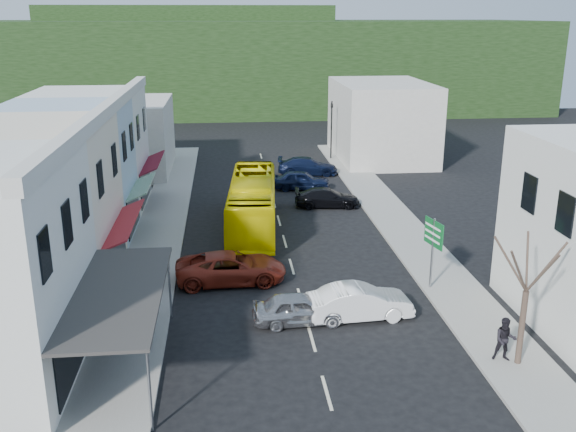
% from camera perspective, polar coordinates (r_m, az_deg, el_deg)
% --- Properties ---
extents(ground, '(120.00, 120.00, 0.00)m').
position_cam_1_polar(ground, '(30.65, 1.12, -7.30)').
color(ground, black).
rests_on(ground, ground).
extents(sidewalk_left, '(3.00, 52.00, 0.15)m').
position_cam_1_polar(sidewalk_left, '(39.95, -11.35, -1.51)').
color(sidewalk_left, gray).
rests_on(sidewalk_left, ground).
extents(sidewalk_right, '(3.00, 52.00, 0.15)m').
position_cam_1_polar(sidewalk_right, '(41.18, 9.88, -0.84)').
color(sidewalk_right, gray).
rests_on(sidewalk_right, ground).
extents(shopfront_row, '(8.25, 30.00, 8.00)m').
position_cam_1_polar(shopfront_row, '(35.02, -20.63, 1.71)').
color(shopfront_row, silver).
rests_on(shopfront_row, ground).
extents(distant_block_left, '(8.00, 10.00, 6.00)m').
position_cam_1_polar(distant_block_left, '(56.17, -14.55, 6.85)').
color(distant_block_left, '#B7B2A8').
rests_on(distant_block_left, ground).
extents(distant_block_right, '(8.00, 12.00, 7.00)m').
position_cam_1_polar(distant_block_right, '(60.11, 8.29, 8.38)').
color(distant_block_right, '#B7B2A8').
rests_on(distant_block_right, ground).
extents(hillside, '(80.00, 26.00, 14.00)m').
position_cam_1_polar(hillside, '(92.93, -4.62, 13.68)').
color(hillside, black).
rests_on(hillside, ground).
extents(bus, '(3.37, 11.76, 3.10)m').
position_cam_1_polar(bus, '(39.95, -3.16, 1.04)').
color(bus, '#F9E402').
rests_on(bus, ground).
extents(car_silver, '(4.48, 1.99, 1.40)m').
position_cam_1_polar(car_silver, '(28.04, 1.01, -8.20)').
color(car_silver, '#A1A1A5').
rests_on(car_silver, ground).
extents(car_white, '(4.53, 2.14, 1.40)m').
position_cam_1_polar(car_white, '(28.62, 6.39, -7.75)').
color(car_white, silver).
rests_on(car_white, ground).
extents(car_red, '(4.68, 2.10, 1.40)m').
position_cam_1_polar(car_red, '(32.26, -5.08, -4.70)').
color(car_red, maroon).
rests_on(car_red, ground).
extents(car_black_near, '(4.64, 2.20, 1.40)m').
position_cam_1_polar(car_black_near, '(44.69, 3.50, 1.69)').
color(car_black_near, black).
rests_on(car_black_near, ground).
extents(car_navy_mid, '(4.59, 2.33, 1.40)m').
position_cam_1_polar(car_navy_mid, '(49.06, 1.20, 3.16)').
color(car_navy_mid, black).
rests_on(car_navy_mid, ground).
extents(car_navy_far, '(4.70, 2.41, 1.40)m').
position_cam_1_polar(car_navy_far, '(53.78, 1.76, 4.44)').
color(car_navy_far, black).
rests_on(car_navy_far, ground).
extents(pedestrian_left, '(0.51, 0.67, 1.70)m').
position_cam_1_polar(pedestrian_left, '(31.57, -14.71, -5.17)').
color(pedestrian_left, black).
rests_on(pedestrian_left, sidewalk_left).
extents(pedestrian_right, '(0.78, 0.59, 1.70)m').
position_cam_1_polar(pedestrian_right, '(26.21, 18.74, -10.41)').
color(pedestrian_right, black).
rests_on(pedestrian_right, sidewalk_right).
extents(direction_sign, '(0.86, 1.72, 3.66)m').
position_cam_1_polar(direction_sign, '(31.58, 12.69, -3.38)').
color(direction_sign, '#0D5725').
rests_on(direction_sign, ground).
extents(street_tree, '(3.05, 3.05, 6.23)m').
position_cam_1_polar(street_tree, '(25.32, 20.40, -6.29)').
color(street_tree, '#392B22').
rests_on(street_tree, ground).
extents(traffic_signal, '(1.02, 1.31, 5.38)m').
position_cam_1_polar(traffic_signal, '(59.08, 3.87, 7.56)').
color(traffic_signal, black).
rests_on(traffic_signal, ground).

